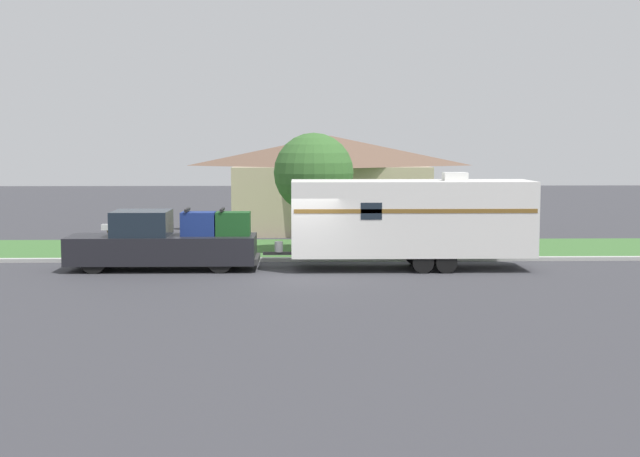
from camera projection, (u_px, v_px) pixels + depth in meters
ground_plane at (301, 277)px, 28.77m from camera, size 120.00×120.00×0.00m
curb_strip at (301, 259)px, 32.50m from camera, size 80.00×0.30×0.14m
lawn_strip at (300, 249)px, 36.13m from camera, size 80.00×7.00×0.03m
house_across_street at (330, 182)px, 43.58m from camera, size 9.92×7.23×4.65m
pickup_truck at (164, 243)px, 30.32m from camera, size 6.46×2.04×2.09m
travel_trailer at (412, 218)px, 30.45m from camera, size 9.19×2.41×3.32m
mailbox at (108, 232)px, 33.15m from camera, size 0.48×0.20×1.30m
tree_in_yard at (314, 173)px, 34.68m from camera, size 3.12×3.12×4.71m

